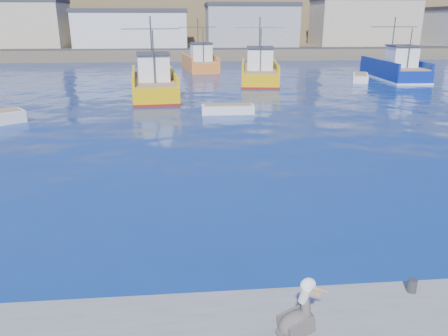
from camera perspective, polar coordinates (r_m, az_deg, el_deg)
The scene contains 10 objects.
ground at distance 12.82m, azimuth 3.55°, elevation -9.72°, with size 260.00×260.00×0.00m, color #061450.
dock_bollards at distance 9.76m, azimuth 10.39°, elevation -15.61°, with size 36.20×0.20×0.30m.
far_shore at distance 120.36m, azimuth -4.73°, elevation 20.19°, with size 200.00×81.00×24.00m.
trawler_yellow_a at distance 37.55m, azimuth -9.15°, elevation 10.81°, with size 4.83×10.88×6.43m.
trawler_yellow_b at distance 45.56m, azimuth 4.61°, elevation 12.36°, with size 5.04×10.71×6.39m.
trawler_blue at distance 51.30m, azimuth 21.39°, elevation 11.89°, with size 5.03×10.57×6.41m.
boat_orange at distance 56.17m, azimuth -3.16°, elevation 13.69°, with size 4.72×9.33×6.16m.
skiff_mid at distance 30.06m, azimuth 0.50°, elevation 7.60°, with size 3.56×1.29×0.77m.
skiff_far at distance 48.52m, azimuth 17.38°, elevation 11.15°, with size 2.89×4.46×0.92m.
pelican at distance 8.35m, azimuth 9.79°, elevation -18.73°, with size 1.07×0.66×1.34m.
Camera 1 is at (-1.82, -11.11, 6.13)m, focal length 35.00 mm.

